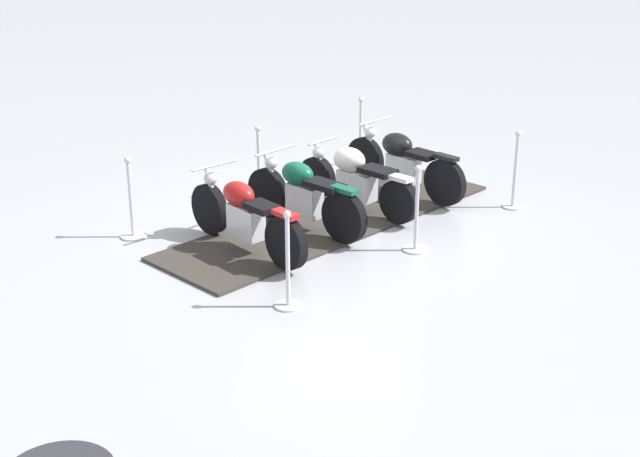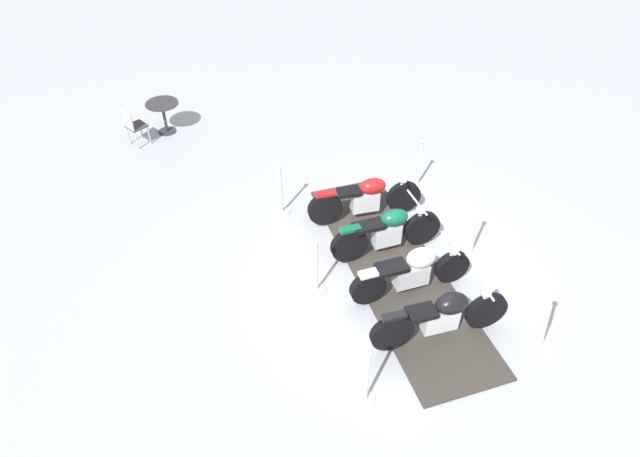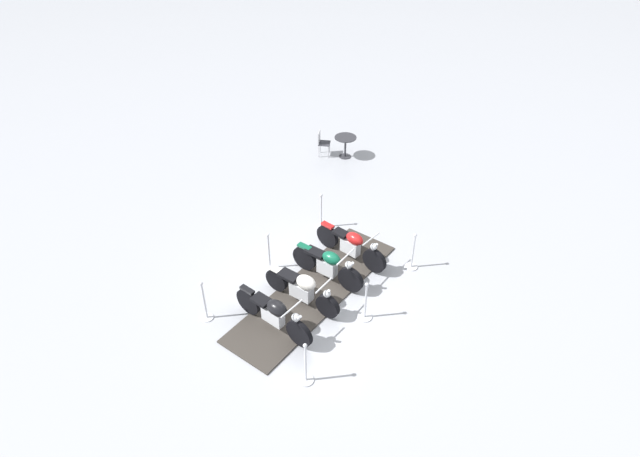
% 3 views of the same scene
% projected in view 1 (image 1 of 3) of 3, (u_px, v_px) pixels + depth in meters
% --- Properties ---
extents(ground_plane, '(80.00, 80.00, 0.00)m').
position_uv_depth(ground_plane, '(331.00, 221.00, 12.50)').
color(ground_plane, '#A8AAB2').
extents(display_platform, '(5.25, 4.30, 0.04)m').
position_uv_depth(display_platform, '(331.00, 220.00, 12.49)').
color(display_platform, '#38332D').
rests_on(display_platform, ground_plane).
extents(motorcycle_black, '(1.46, 1.89, 1.02)m').
position_uv_depth(motorcycle_black, '(402.00, 161.00, 13.38)').
color(motorcycle_black, black).
rests_on(motorcycle_black, display_platform).
extents(motorcycle_cream, '(1.33, 1.88, 0.91)m').
position_uv_depth(motorcycle_cream, '(355.00, 178.00, 12.69)').
color(motorcycle_cream, black).
rests_on(motorcycle_cream, display_platform).
extents(motorcycle_forest, '(1.29, 1.83, 1.01)m').
position_uv_depth(motorcycle_forest, '(303.00, 195.00, 11.97)').
color(motorcycle_forest, black).
rests_on(motorcycle_forest, display_platform).
extents(motorcycle_maroon, '(1.53, 1.85, 1.00)m').
position_uv_depth(motorcycle_maroon, '(244.00, 215.00, 11.29)').
color(motorcycle_maroon, black).
rests_on(motorcycle_maroon, display_platform).
extents(stanchion_left_rear, '(0.31, 0.31, 1.15)m').
position_uv_depth(stanchion_left_rear, '(288.00, 275.00, 9.87)').
color(stanchion_left_rear, silver).
rests_on(stanchion_left_rear, ground_plane).
extents(stanchion_right_front, '(0.34, 0.34, 1.15)m').
position_uv_depth(stanchion_right_front, '(360.00, 143.00, 14.85)').
color(stanchion_right_front, silver).
rests_on(stanchion_right_front, ground_plane).
extents(stanchion_right_rear, '(0.35, 0.35, 1.12)m').
position_uv_depth(stanchion_right_rear, '(132.00, 213.00, 11.83)').
color(stanchion_right_rear, silver).
rests_on(stanchion_right_rear, ground_plane).
extents(stanchion_left_front, '(0.30, 0.30, 1.15)m').
position_uv_depth(stanchion_left_front, '(515.00, 181.00, 12.89)').
color(stanchion_left_front, silver).
rests_on(stanchion_left_front, ground_plane).
extents(stanchion_right_mid, '(0.36, 0.36, 1.11)m').
position_uv_depth(stanchion_right_mid, '(259.00, 176.00, 13.35)').
color(stanchion_right_mid, silver).
rests_on(stanchion_right_mid, ground_plane).
extents(stanchion_left_mid, '(0.33, 0.33, 1.15)m').
position_uv_depth(stanchion_left_mid, '(416.00, 223.00, 11.39)').
color(stanchion_left_mid, silver).
rests_on(stanchion_left_mid, ground_plane).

